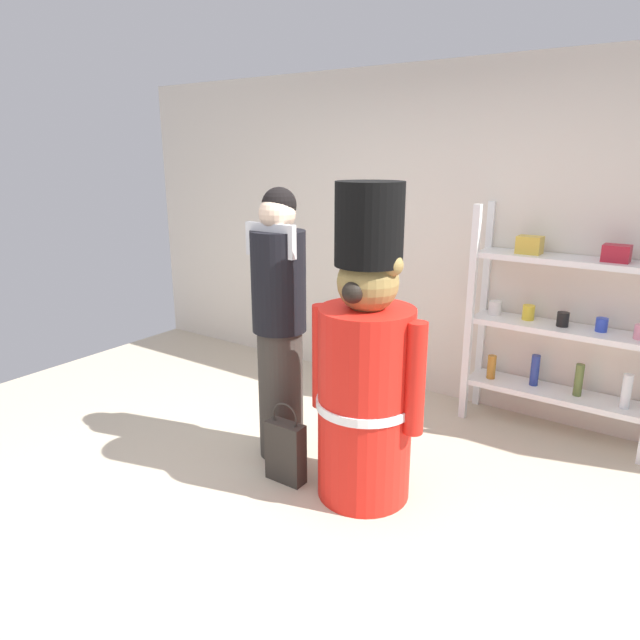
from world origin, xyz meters
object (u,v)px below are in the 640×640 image
Objects in this scene: person_shopper at (279,322)px; shopping_bag at (286,451)px; merchandise_shelf at (562,325)px; teddy_bear_guard at (366,371)px.

person_shopper reaches higher than shopping_bag.
merchandise_shelf is 1.63m from teddy_bear_guard.
teddy_bear_guard reaches higher than person_shopper.
teddy_bear_guard is 0.75m from shopping_bag.
person_shopper is at bearing 172.28° from teddy_bear_guard.
person_shopper is 3.39× the size of shopping_bag.
teddy_bear_guard is 1.03× the size of person_shopper.
shopping_bag is at bearing -125.69° from merchandise_shelf.
teddy_bear_guard reaches higher than merchandise_shelf.
person_shopper is at bearing 132.66° from shopping_bag.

